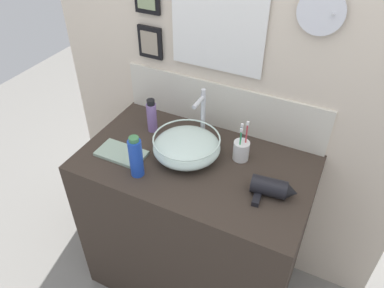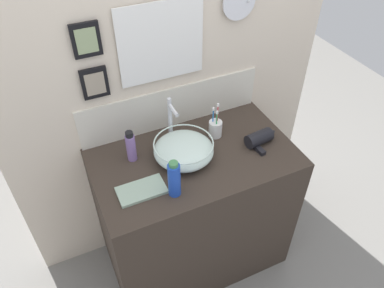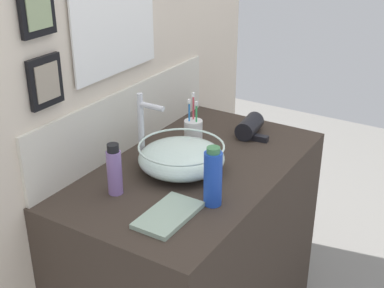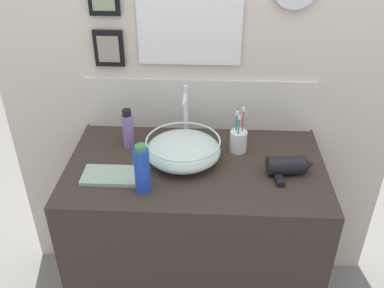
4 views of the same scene
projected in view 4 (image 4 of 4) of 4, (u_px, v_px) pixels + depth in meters
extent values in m
cube|color=#382D26|center=(195.00, 243.00, 2.07)|extent=(1.10, 0.64, 0.93)
cube|color=beige|center=(199.00, 73.00, 1.97)|extent=(1.91, 0.06, 2.41)
cube|color=beige|center=(199.00, 105.00, 2.02)|extent=(1.08, 0.02, 0.25)
cube|color=white|center=(190.00, 17.00, 1.81)|extent=(0.39, 0.01, 0.35)
cube|color=white|center=(190.00, 18.00, 1.80)|extent=(0.45, 0.01, 0.41)
cube|color=black|center=(109.00, 48.00, 1.89)|extent=(0.13, 0.02, 0.16)
cube|color=gray|center=(108.00, 49.00, 1.88)|extent=(0.09, 0.01, 0.12)
ellipsoid|color=silver|center=(183.00, 150.00, 1.82)|extent=(0.32, 0.32, 0.11)
torus|color=silver|center=(183.00, 141.00, 1.79)|extent=(0.32, 0.32, 0.01)
torus|color=#B2B7BC|center=(183.00, 160.00, 1.84)|extent=(0.12, 0.12, 0.01)
cylinder|color=silver|center=(186.00, 116.00, 1.93)|extent=(0.02, 0.02, 0.24)
cylinder|color=silver|center=(185.00, 100.00, 1.83)|extent=(0.02, 0.10, 0.02)
cylinder|color=silver|center=(185.00, 89.00, 1.86)|extent=(0.02, 0.02, 0.03)
cylinder|color=black|center=(286.00, 165.00, 1.75)|extent=(0.16, 0.10, 0.08)
cone|color=black|center=(308.00, 164.00, 1.75)|extent=(0.05, 0.07, 0.07)
cube|color=black|center=(279.00, 178.00, 1.72)|extent=(0.04, 0.09, 0.02)
cylinder|color=white|center=(238.00, 141.00, 1.89)|extent=(0.08, 0.08, 0.10)
cylinder|color=#D83F4C|center=(242.00, 130.00, 1.87)|extent=(0.01, 0.01, 0.19)
cube|color=white|center=(244.00, 109.00, 1.82)|extent=(0.01, 0.01, 0.02)
cylinder|color=blue|center=(236.00, 132.00, 1.88)|extent=(0.01, 0.01, 0.17)
cube|color=white|center=(237.00, 113.00, 1.83)|extent=(0.01, 0.01, 0.02)
cylinder|color=green|center=(238.00, 136.00, 1.86)|extent=(0.01, 0.01, 0.16)
cube|color=white|center=(239.00, 118.00, 1.81)|extent=(0.01, 0.01, 0.02)
cylinder|color=blue|center=(142.00, 171.00, 1.62)|extent=(0.06, 0.06, 0.19)
cylinder|color=#3F7F4C|center=(140.00, 148.00, 1.57)|extent=(0.04, 0.04, 0.02)
cylinder|color=#8C6BB2|center=(128.00, 131.00, 1.90)|extent=(0.05, 0.05, 0.16)
cylinder|color=black|center=(127.00, 113.00, 1.86)|extent=(0.04, 0.04, 0.03)
cube|color=#99B29E|center=(111.00, 176.00, 1.74)|extent=(0.24, 0.13, 0.02)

